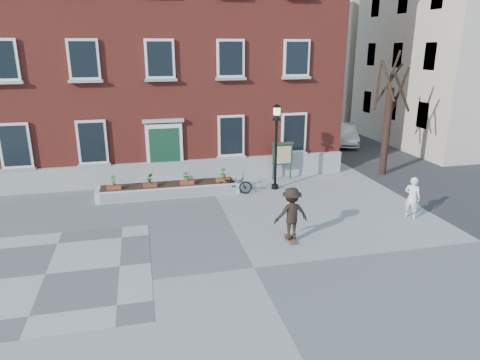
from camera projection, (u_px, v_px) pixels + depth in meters
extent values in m
plane|color=gray|center=(254.00, 268.00, 12.76)|extent=(100.00, 100.00, 0.00)
cube|color=#555558|center=(45.00, 274.00, 12.39)|extent=(6.00, 6.00, 0.01)
imported|color=black|center=(233.00, 184.00, 19.06)|extent=(1.82, 0.95, 0.91)
imported|color=#BCBEC1|center=(344.00, 134.00, 28.66)|extent=(2.75, 4.48, 1.39)
imported|color=white|center=(412.00, 198.00, 16.27)|extent=(0.69, 0.71, 1.64)
cube|color=maroon|center=(155.00, 53.00, 23.55)|extent=(18.00, 10.00, 12.00)
cube|color=#9C9B97|center=(166.00, 173.00, 20.42)|extent=(18.00, 0.24, 1.10)
cube|color=#969691|center=(167.00, 183.00, 20.43)|extent=(2.60, 0.80, 0.20)
cube|color=#A09F9A|center=(166.00, 178.00, 20.51)|extent=(2.20, 0.50, 0.20)
cube|color=white|center=(165.00, 150.00, 20.12)|extent=(1.70, 0.12, 2.50)
cube|color=#153B26|center=(165.00, 153.00, 20.11)|extent=(1.40, 0.06, 2.30)
cube|color=#A7A8A2|center=(163.00, 121.00, 19.67)|extent=(1.90, 0.25, 0.15)
cube|color=silver|center=(15.00, 146.00, 18.56)|extent=(1.30, 0.10, 2.00)
cube|color=black|center=(15.00, 146.00, 18.51)|extent=(1.08, 0.04, 1.78)
cube|color=gray|center=(19.00, 170.00, 18.82)|extent=(1.44, 0.20, 0.12)
cube|color=white|center=(1.00, 60.00, 17.48)|extent=(1.30, 0.10, 1.70)
cube|color=black|center=(1.00, 60.00, 17.43)|extent=(1.08, 0.04, 1.48)
cube|color=#A1A29C|center=(5.00, 83.00, 17.70)|extent=(1.44, 0.20, 0.12)
cube|color=silver|center=(92.00, 142.00, 19.25)|extent=(1.30, 0.10, 2.00)
cube|color=black|center=(92.00, 142.00, 19.20)|extent=(1.08, 0.04, 1.78)
cube|color=#999894|center=(95.00, 165.00, 19.51)|extent=(1.44, 0.20, 0.12)
cube|color=silver|center=(84.00, 59.00, 18.17)|extent=(1.30, 0.10, 1.70)
cube|color=black|center=(83.00, 59.00, 18.13)|extent=(1.08, 0.04, 1.48)
cube|color=#9C9C97|center=(86.00, 81.00, 18.39)|extent=(1.44, 0.20, 0.12)
cube|color=white|center=(160.00, 59.00, 18.87)|extent=(1.30, 0.10, 1.70)
cube|color=black|center=(160.00, 59.00, 18.82)|extent=(1.08, 0.04, 1.48)
cube|color=gray|center=(161.00, 80.00, 19.08)|extent=(1.44, 0.20, 0.12)
cube|color=silver|center=(231.00, 136.00, 20.64)|extent=(1.30, 0.10, 2.00)
cube|color=black|center=(231.00, 136.00, 20.59)|extent=(1.08, 0.04, 1.78)
cube|color=#AAAAA5|center=(231.00, 157.00, 20.90)|extent=(1.44, 0.20, 0.12)
cube|color=white|center=(231.00, 58.00, 19.56)|extent=(1.30, 0.10, 1.70)
cube|color=black|center=(231.00, 58.00, 19.51)|extent=(1.08, 0.04, 1.48)
cube|color=#969691|center=(231.00, 79.00, 19.78)|extent=(1.44, 0.20, 0.12)
cube|color=white|center=(294.00, 133.00, 21.33)|extent=(1.30, 0.10, 2.00)
cube|color=black|center=(294.00, 133.00, 21.28)|extent=(1.08, 0.04, 1.78)
cube|color=#A2A29D|center=(293.00, 154.00, 21.59)|extent=(1.44, 0.20, 0.12)
cube|color=silver|center=(297.00, 58.00, 20.25)|extent=(1.30, 0.10, 1.70)
cube|color=black|center=(297.00, 58.00, 20.21)|extent=(1.08, 0.04, 1.48)
cube|color=#A6A6A1|center=(296.00, 78.00, 20.47)|extent=(1.44, 0.20, 0.12)
cube|color=silver|center=(169.00, 190.00, 18.94)|extent=(6.20, 1.10, 0.50)
cube|color=silver|center=(170.00, 194.00, 18.42)|extent=(5.80, 0.02, 0.40)
cube|color=black|center=(169.00, 184.00, 18.87)|extent=(5.80, 0.90, 0.06)
cube|color=maroon|center=(114.00, 188.00, 18.11)|extent=(0.60, 0.25, 0.20)
imported|color=#326E21|center=(113.00, 180.00, 18.01)|extent=(0.24, 0.24, 0.45)
cube|color=maroon|center=(150.00, 185.00, 18.43)|extent=(0.60, 0.25, 0.20)
imported|color=#285F1C|center=(150.00, 178.00, 18.34)|extent=(0.25, 0.25, 0.45)
cube|color=maroon|center=(187.00, 183.00, 18.78)|extent=(0.60, 0.25, 0.20)
imported|color=#2E6F21|center=(187.00, 176.00, 18.68)|extent=(0.40, 0.40, 0.45)
cube|color=brown|center=(223.00, 180.00, 19.13)|extent=(0.60, 0.25, 0.20)
imported|color=#29671F|center=(223.00, 173.00, 19.03)|extent=(0.25, 0.25, 0.45)
cylinder|color=#301D15|center=(386.00, 132.00, 21.49)|extent=(0.36, 0.36, 4.40)
cylinder|color=black|center=(400.00, 90.00, 20.98)|extent=(0.12, 1.12, 2.23)
cylinder|color=black|center=(388.00, 84.00, 21.31)|extent=(1.18, 0.49, 1.97)
cylinder|color=black|center=(378.00, 84.00, 21.02)|extent=(0.88, 1.14, 2.35)
cylinder|color=#302315|center=(389.00, 81.00, 20.47)|extent=(0.60, 0.77, 1.90)
cylinder|color=black|center=(402.00, 92.00, 20.34)|extent=(1.39, 0.55, 1.95)
cylinder|color=black|center=(394.00, 67.00, 20.70)|extent=(0.43, 0.48, 1.58)
cube|color=#363538|center=(347.00, 135.00, 32.09)|extent=(8.00, 36.00, 0.01)
cube|color=beige|center=(468.00, 36.00, 27.58)|extent=(10.00, 11.00, 14.00)
cube|color=#BFB19A|center=(372.00, 44.00, 38.89)|extent=(10.00, 11.00, 13.00)
cube|color=black|center=(423.00, 115.00, 24.88)|extent=(0.08, 1.00, 1.50)
cube|color=black|center=(392.00, 108.00, 27.85)|extent=(0.08, 1.00, 1.50)
cube|color=black|center=(368.00, 102.00, 30.83)|extent=(0.08, 1.00, 1.50)
cube|color=black|center=(431.00, 56.00, 23.89)|extent=(0.08, 1.00, 1.50)
cube|color=black|center=(398.00, 55.00, 26.87)|extent=(0.08, 1.00, 1.50)
cube|color=black|center=(372.00, 54.00, 29.84)|extent=(0.08, 1.00, 1.50)
cube|color=black|center=(404.00, 0.00, 25.91)|extent=(0.08, 1.00, 1.50)
cube|color=black|center=(376.00, 5.00, 28.89)|extent=(0.08, 1.00, 1.50)
cylinder|color=black|center=(275.00, 187.00, 19.86)|extent=(0.32, 0.32, 0.20)
cylinder|color=black|center=(276.00, 155.00, 19.41)|extent=(0.12, 0.12, 3.20)
cone|color=black|center=(277.00, 117.00, 18.89)|extent=(0.40, 0.40, 0.30)
cube|color=#FFF1BB|center=(277.00, 111.00, 18.81)|extent=(0.24, 0.24, 0.34)
cone|color=black|center=(277.00, 105.00, 18.74)|extent=(0.40, 0.40, 0.16)
cylinder|color=#193224|center=(273.00, 162.00, 20.95)|extent=(0.08, 0.08, 1.80)
cylinder|color=#1B3725|center=(291.00, 161.00, 21.15)|extent=(0.08, 0.08, 1.80)
cube|color=#1B3629|center=(282.00, 155.00, 20.94)|extent=(1.00, 0.10, 1.00)
cube|color=beige|center=(283.00, 155.00, 20.89)|extent=(0.85, 0.02, 0.85)
cube|color=#393431|center=(283.00, 143.00, 20.77)|extent=(1.10, 0.16, 0.10)
cube|color=brown|center=(290.00, 239.00, 14.55)|extent=(0.22, 0.78, 0.03)
cylinder|color=black|center=(290.00, 243.00, 14.28)|extent=(0.03, 0.05, 0.05)
cylinder|color=black|center=(296.00, 243.00, 14.32)|extent=(0.03, 0.05, 0.05)
cylinder|color=black|center=(285.00, 237.00, 14.81)|extent=(0.03, 0.05, 0.05)
cylinder|color=black|center=(290.00, 236.00, 14.84)|extent=(0.03, 0.05, 0.05)
imported|color=black|center=(291.00, 214.00, 14.28)|extent=(1.21, 0.73, 1.82)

